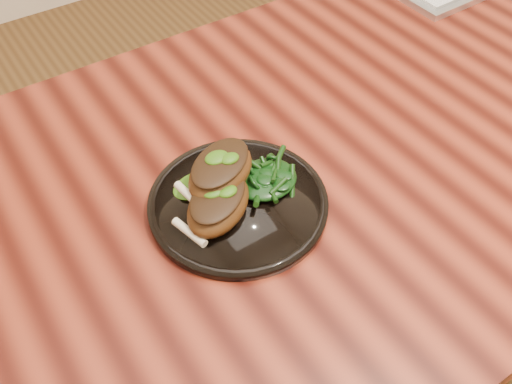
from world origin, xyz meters
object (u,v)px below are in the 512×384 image
greens_heap (266,176)px  lamb_chop_front (218,203)px  desk (390,148)px  plate (238,203)px

greens_heap → lamb_chop_front: bearing=-171.0°
desk → plate: (-0.33, -0.03, 0.09)m
lamb_chop_front → greens_heap: lamb_chop_front is taller
plate → greens_heap: greens_heap is taller
plate → greens_heap: size_ratio=2.73×
lamb_chop_front → greens_heap: (0.08, 0.01, -0.01)m
greens_heap → plate: bearing=-174.8°
plate → greens_heap: 0.05m
desk → lamb_chop_front: 0.39m
lamb_chop_front → greens_heap: 0.09m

